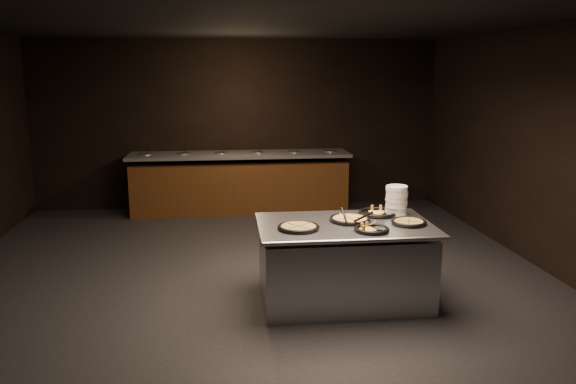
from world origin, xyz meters
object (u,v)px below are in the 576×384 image
Objects in this scene: serving_counter at (344,264)px; plate_stack at (397,200)px; pan_veggie_whole at (298,227)px; pan_cheese_whole at (350,219)px.

serving_counter is 5.74× the size of plate_stack.
plate_stack is 1.22m from pan_veggie_whole.
pan_cheese_whole is at bearing 49.06° from serving_counter.
plate_stack is 0.61m from pan_cheese_whole.
plate_stack is 0.75× the size of pan_veggie_whole.
pan_cheese_whole is (0.57, 0.24, 0.00)m from pan_veggie_whole.
pan_veggie_whole is at bearing -162.13° from serving_counter.
pan_veggie_whole and pan_cheese_whole have the same top height.
plate_stack is at bearing 21.91° from pan_veggie_whole.
pan_veggie_whole is 0.97× the size of pan_cheese_whole.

